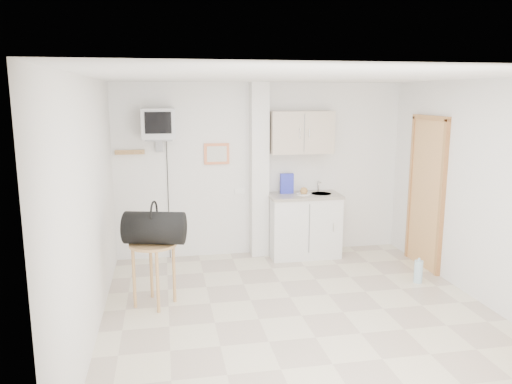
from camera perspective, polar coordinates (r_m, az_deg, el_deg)
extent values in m
plane|color=beige|center=(5.53, 5.24, -13.88)|extent=(4.50, 4.50, 0.00)
cube|color=white|center=(7.28, 0.60, 2.56)|extent=(4.20, 0.04, 2.50)
cube|color=white|center=(3.11, 17.14, -9.68)|extent=(4.20, 0.04, 2.50)
cube|color=white|center=(4.98, -18.43, -2.00)|extent=(0.04, 4.50, 2.50)
cube|color=white|center=(6.05, 24.98, -0.24)|extent=(0.04, 4.50, 2.50)
cube|color=white|center=(5.02, 5.75, 12.99)|extent=(4.20, 4.50, 0.04)
cube|color=white|center=(7.17, 0.38, 2.42)|extent=(0.25, 0.22, 2.50)
cube|color=#E47A4C|center=(7.13, -4.51, 4.37)|extent=(0.36, 0.03, 0.30)
cube|color=silver|center=(7.12, -4.50, 4.36)|extent=(0.28, 0.01, 0.22)
cube|color=tan|center=(7.09, -14.22, 4.43)|extent=(0.40, 0.05, 0.06)
cube|color=white|center=(7.27, -1.86, 0.13)|extent=(0.15, 0.02, 0.08)
cylinder|color=tan|center=(7.04, -15.47, 4.25)|extent=(0.02, 0.08, 0.02)
cylinder|color=tan|center=(7.04, -14.66, 4.28)|extent=(0.02, 0.08, 0.02)
cylinder|color=tan|center=(7.03, -13.84, 4.31)|extent=(0.02, 0.08, 0.02)
cylinder|color=tan|center=(7.02, -13.02, 4.35)|extent=(0.02, 0.08, 0.02)
cube|color=#A67242|center=(7.11, 18.86, -0.29)|extent=(0.04, 0.75, 2.00)
cube|color=brown|center=(7.11, 18.82, -0.29)|extent=(0.06, 0.87, 2.06)
cube|color=silver|center=(7.32, 5.47, -3.93)|extent=(1.00, 0.55, 0.88)
cube|color=#AFA496|center=(7.21, 5.54, -0.40)|extent=(1.03, 0.58, 0.04)
cylinder|color=#B7B7BA|center=(7.29, 7.43, -0.36)|extent=(0.30, 0.30, 0.05)
cylinder|color=#B7B7BA|center=(7.40, 7.12, 0.64)|extent=(0.02, 0.02, 0.16)
cylinder|color=#B7B7BA|center=(7.33, 7.27, 1.14)|extent=(0.02, 0.13, 0.02)
cube|color=#BBAB99|center=(7.19, 5.19, 6.82)|extent=(0.90, 0.32, 0.60)
cube|color=#2931B8|center=(7.23, 3.54, 0.98)|extent=(0.19, 0.07, 0.29)
cylinder|color=white|center=(7.17, 5.48, -0.24)|extent=(0.22, 0.22, 0.01)
sphere|color=tan|center=(7.16, 5.49, 0.12)|extent=(0.11, 0.11, 0.11)
cube|color=slate|center=(6.93, -11.04, 5.92)|extent=(0.36, 0.32, 0.02)
cube|color=slate|center=(7.07, -11.01, 5.36)|extent=(0.10, 0.06, 0.20)
cube|color=#B0B0B3|center=(6.84, -11.11, 7.70)|extent=(0.44, 0.42, 0.40)
cube|color=black|center=(6.63, -11.13, 7.77)|extent=(0.34, 0.02, 0.28)
cylinder|color=black|center=(7.19, -9.99, -0.83)|extent=(0.01, 0.01, 1.73)
cylinder|color=tan|center=(5.64, -11.69, -5.87)|extent=(0.52, 0.52, 0.03)
cylinder|color=tan|center=(5.79, -9.35, -9.11)|extent=(0.04, 0.04, 0.69)
cylinder|color=tan|center=(5.96, -11.89, -8.60)|extent=(0.04, 0.04, 0.69)
cylinder|color=tan|center=(5.73, -13.76, -9.51)|extent=(0.04, 0.04, 0.69)
cylinder|color=tan|center=(5.55, -11.18, -10.08)|extent=(0.04, 0.04, 0.69)
cylinder|color=black|center=(5.56, -11.52, -4.04)|extent=(0.72, 0.51, 0.36)
torus|color=black|center=(5.52, -11.59, -2.35)|extent=(0.09, 0.26, 0.27)
cylinder|color=#A5CAD9|center=(6.66, 18.06, -8.65)|extent=(0.11, 0.11, 0.28)
cylinder|color=#A5CAD9|center=(6.61, 18.14, -7.34)|extent=(0.03, 0.03, 0.04)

